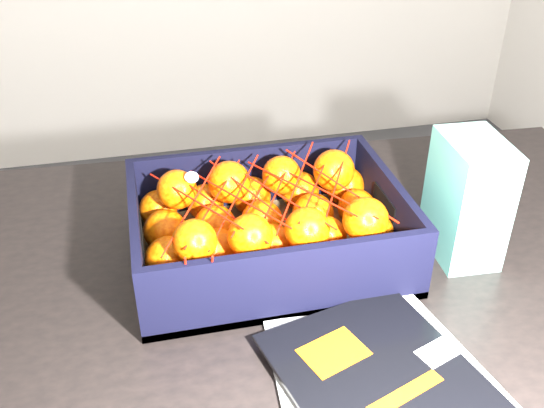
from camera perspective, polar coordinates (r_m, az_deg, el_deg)
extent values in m
cube|color=black|center=(0.91, 3.27, -7.57)|extent=(1.24, 0.86, 0.04)
cylinder|color=black|center=(1.44, -23.69, -12.85)|extent=(0.06, 0.06, 0.71)
cylinder|color=black|center=(1.59, 18.87, -6.82)|extent=(0.06, 0.06, 0.71)
cube|color=silver|center=(0.74, 9.30, -17.19)|extent=(0.23, 0.29, 0.01)
cube|color=silver|center=(0.75, 11.77, -16.33)|extent=(0.26, 0.31, 0.01)
cube|color=black|center=(0.74, 10.75, -16.27)|extent=(0.27, 0.32, 0.01)
cube|color=orange|center=(0.76, 5.72, -13.44)|extent=(0.09, 0.08, 0.00)
cube|color=white|center=(0.78, 15.24, -12.97)|extent=(0.06, 0.05, 0.00)
cube|color=orange|center=(0.73, 12.25, -16.72)|extent=(0.10, 0.05, 0.00)
cube|color=brown|center=(0.93, -0.42, -4.47)|extent=(0.39, 0.29, 0.01)
cube|color=black|center=(1.01, -2.13, 2.37)|extent=(0.39, 0.01, 0.11)
cube|color=black|center=(0.79, 1.77, -7.45)|extent=(0.39, 0.01, 0.11)
cube|color=black|center=(0.88, -12.34, -3.41)|extent=(0.01, 0.26, 0.11)
cube|color=black|center=(0.95, 10.64, -0.48)|extent=(0.01, 0.26, 0.11)
sphere|color=#DF5104|center=(0.81, -9.35, -7.73)|extent=(0.06, 0.06, 0.06)
sphere|color=#DF5104|center=(0.86, -9.54, -5.06)|extent=(0.06, 0.06, 0.06)
sphere|color=#DF5104|center=(0.92, -9.83, -2.46)|extent=(0.06, 0.06, 0.06)
sphere|color=#DF5104|center=(0.97, -10.45, -0.44)|extent=(0.06, 0.06, 0.06)
sphere|color=#DF5104|center=(0.82, -4.27, -7.07)|extent=(0.06, 0.06, 0.06)
sphere|color=#DF5104|center=(0.87, -5.05, -4.38)|extent=(0.07, 0.07, 0.07)
sphere|color=#DF5104|center=(0.92, -5.29, -2.03)|extent=(0.06, 0.06, 0.06)
sphere|color=#DF5104|center=(0.98, -6.17, 0.15)|extent=(0.06, 0.06, 0.06)
sphere|color=#DF5104|center=(0.83, 1.29, -6.34)|extent=(0.06, 0.06, 0.06)
sphere|color=#DF5104|center=(0.88, -0.01, -3.91)|extent=(0.06, 0.06, 0.06)
sphere|color=#DF5104|center=(0.93, -0.95, -1.56)|extent=(0.06, 0.06, 0.06)
sphere|color=#DF5104|center=(0.99, -1.92, 0.76)|extent=(0.06, 0.06, 0.06)
sphere|color=#DF5104|center=(0.84, 6.38, -5.83)|extent=(0.06, 0.06, 0.06)
sphere|color=#DF5104|center=(0.90, 4.88, -3.11)|extent=(0.06, 0.06, 0.06)
sphere|color=#DF5104|center=(0.95, 3.80, -0.92)|extent=(0.06, 0.06, 0.06)
sphere|color=#DF5104|center=(1.00, 2.58, 1.25)|extent=(0.06, 0.06, 0.06)
sphere|color=#DF5104|center=(0.86, 10.61, -5.14)|extent=(0.06, 0.06, 0.06)
sphere|color=#DF5104|center=(0.92, 9.30, -2.61)|extent=(0.06, 0.06, 0.06)
sphere|color=#DF5104|center=(0.97, 7.82, -0.36)|extent=(0.06, 0.06, 0.06)
sphere|color=#DF5104|center=(1.02, 6.72, 1.69)|extent=(0.06, 0.06, 0.06)
sphere|color=#DF5104|center=(0.81, -7.16, -3.43)|extent=(0.06, 0.06, 0.06)
sphere|color=#DF5104|center=(0.92, -8.78, 1.33)|extent=(0.06, 0.06, 0.06)
sphere|color=#DF5104|center=(0.81, -2.02, -2.98)|extent=(0.06, 0.06, 0.06)
sphere|color=#DF5104|center=(0.93, -3.99, 2.04)|extent=(0.06, 0.06, 0.06)
sphere|color=#DF5104|center=(0.83, 3.27, -2.35)|extent=(0.06, 0.06, 0.06)
sphere|color=#DF5104|center=(0.95, 0.88, 2.69)|extent=(0.06, 0.06, 0.06)
sphere|color=#DF5104|center=(0.85, 8.64, -1.45)|extent=(0.06, 0.06, 0.06)
sphere|color=#DF5104|center=(0.97, 5.74, 3.13)|extent=(0.06, 0.06, 0.06)
cylinder|color=#BA1407|center=(0.85, -7.31, 0.43)|extent=(0.11, 0.20, 0.02)
cylinder|color=#BA1407|center=(0.86, -5.24, -0.04)|extent=(0.11, 0.20, 0.01)
cylinder|color=#BA1407|center=(0.85, -3.27, 0.61)|extent=(0.11, 0.20, 0.02)
cylinder|color=#BA1407|center=(0.86, -1.35, 0.59)|extent=(0.11, 0.20, 0.03)
cylinder|color=#BA1407|center=(0.86, 0.66, 0.85)|extent=(0.11, 0.20, 0.00)
cylinder|color=#BA1407|center=(0.87, 2.46, 1.57)|extent=(0.11, 0.20, 0.01)
cylinder|color=#BA1407|center=(0.88, 4.34, 1.49)|extent=(0.11, 0.20, 0.01)
cylinder|color=#BA1407|center=(0.89, 6.16, 1.87)|extent=(0.11, 0.20, 0.02)
cylinder|color=#BA1407|center=(0.85, -7.28, 0.17)|extent=(0.11, 0.20, 0.03)
cylinder|color=#BA1407|center=(0.86, -5.31, 0.34)|extent=(0.11, 0.20, 0.01)
cylinder|color=#BA1407|center=(0.87, -3.39, 0.50)|extent=(0.11, 0.20, 0.03)
cylinder|color=#BA1407|center=(0.87, -1.45, 0.73)|extent=(0.11, 0.20, 0.01)
cylinder|color=#BA1407|center=(0.88, 0.42, 1.09)|extent=(0.11, 0.20, 0.02)
cylinder|color=#BA1407|center=(0.88, 2.25, 1.81)|extent=(0.11, 0.20, 0.03)
cylinder|color=#BA1407|center=(0.89, 4.14, 1.97)|extent=(0.11, 0.20, 0.01)
cylinder|color=#BA1407|center=(0.90, 5.99, 1.96)|extent=(0.11, 0.20, 0.03)
cylinder|color=#BA1407|center=(0.77, -7.93, -6.78)|extent=(0.00, 0.03, 0.09)
cylinder|color=#BA1407|center=(0.77, -5.69, -6.49)|extent=(0.01, 0.04, 0.08)
cube|color=silver|center=(0.93, 17.58, 0.48)|extent=(0.09, 0.13, 0.18)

